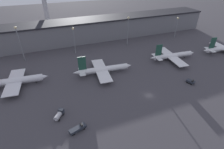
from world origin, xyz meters
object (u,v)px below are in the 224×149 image
at_px(service_vehicle_4, 191,81).
at_px(airplane_3, 172,56).
at_px(service_vehicle_0, 59,114).
at_px(airplane_2, 103,69).
at_px(service_vehicle_3, 78,129).
at_px(control_tower, 45,3).
at_px(airplane_1, 16,81).

bearing_deg(service_vehicle_4, airplane_3, 142.47).
relative_size(service_vehicle_0, service_vehicle_4, 1.20).
relative_size(airplane_2, service_vehicle_3, 4.93).
bearing_deg(service_vehicle_4, control_tower, -172.52).
xyz_separation_m(airplane_1, service_vehicle_4, (96.62, -35.27, -2.14)).
height_order(airplane_3, service_vehicle_4, airplane_3).
relative_size(airplane_3, service_vehicle_4, 7.05).
distance_m(airplane_1, control_tower, 105.74).
bearing_deg(control_tower, airplane_2, -76.62).
bearing_deg(service_vehicle_0, airplane_2, -11.34).
bearing_deg(airplane_3, service_vehicle_0, -155.56).
xyz_separation_m(airplane_1, service_vehicle_0, (19.77, -34.92, -1.59)).
bearing_deg(service_vehicle_0, airplane_1, 65.24).
xyz_separation_m(airplane_3, service_vehicle_3, (-79.81, -40.41, -1.73)).
bearing_deg(airplane_1, airplane_3, 2.62).
bearing_deg(control_tower, service_vehicle_3, -90.00).
relative_size(service_vehicle_0, control_tower, 0.13).
height_order(airplane_3, control_tower, control_tower).
relative_size(airplane_1, service_vehicle_3, 4.53).
height_order(airplane_2, airplane_3, airplane_2).
bearing_deg(service_vehicle_3, control_tower, 73.04).
height_order(airplane_1, control_tower, control_tower).
height_order(service_vehicle_0, service_vehicle_4, service_vehicle_0).
xyz_separation_m(airplane_3, service_vehicle_0, (-86.22, -29.52, -1.27)).
bearing_deg(control_tower, airplane_1, -104.74).
relative_size(airplane_3, service_vehicle_0, 5.89).
bearing_deg(airplane_2, service_vehicle_0, -131.53).
relative_size(airplane_1, airplane_3, 0.97).
distance_m(airplane_1, service_vehicle_4, 102.88).
xyz_separation_m(service_vehicle_3, service_vehicle_4, (70.44, 10.53, -0.09)).
relative_size(service_vehicle_3, service_vehicle_4, 1.50).
bearing_deg(service_vehicle_3, service_vehicle_0, 103.53).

